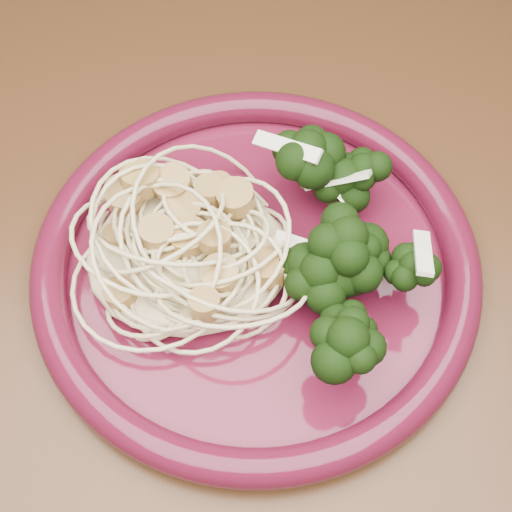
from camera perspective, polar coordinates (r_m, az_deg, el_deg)
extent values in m
plane|color=#52351C|center=(1.21, 4.82, -18.97)|extent=(3.50, 3.50, 0.00)
cube|color=#472814|center=(0.53, 10.51, -1.72)|extent=(1.20, 0.80, 0.04)
cylinder|color=#540F24|center=(0.50, 0.00, -1.00)|extent=(0.33, 0.33, 0.01)
torus|color=#540E23|center=(0.49, 0.00, -0.40)|extent=(0.34, 0.34, 0.02)
ellipsoid|color=beige|center=(0.48, -5.47, 0.54)|extent=(0.16, 0.14, 0.03)
ellipsoid|color=black|center=(0.47, 6.87, 0.38)|extent=(0.11, 0.16, 0.05)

